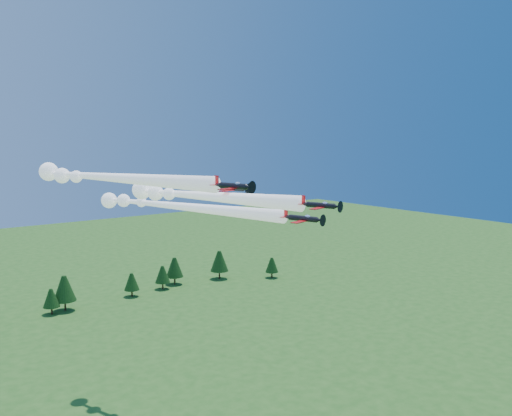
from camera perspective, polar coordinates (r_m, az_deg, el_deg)
plane_lead at (r=102.45m, az=-5.99°, el=1.27°), size 16.84×43.08×3.70m
plane_left at (r=105.80m, az=-14.74°, el=3.01°), size 17.83×51.41×3.70m
plane_right at (r=123.08m, az=-8.28°, el=0.24°), size 21.08×57.00×3.70m
plane_slot at (r=99.14m, az=-2.45°, el=2.01°), size 6.99×7.77×2.46m
treeline at (r=201.62m, az=-18.10°, el=-7.77°), size 169.86×21.20×11.72m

